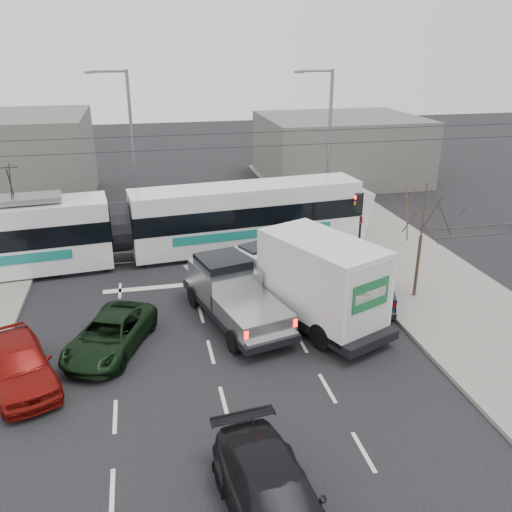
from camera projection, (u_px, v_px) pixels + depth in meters
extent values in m
plane|color=black|center=(256.00, 347.00, 19.95)|extent=(120.00, 120.00, 0.00)
cube|color=gray|center=(476.00, 320.00, 21.69)|extent=(6.00, 60.00, 0.15)
cube|color=#33302D|center=(217.00, 251.00, 29.02)|extent=(60.00, 1.60, 0.03)
cube|color=slate|center=(339.00, 148.00, 43.18)|extent=(12.00, 10.00, 5.00)
cylinder|color=#47382B|center=(417.00, 266.00, 23.15)|extent=(0.14, 0.14, 2.75)
cylinder|color=#47382B|center=(424.00, 210.00, 22.23)|extent=(0.07, 0.07, 2.25)
cylinder|color=black|center=(360.00, 229.00, 26.43)|extent=(0.12, 0.12, 3.60)
cube|color=black|center=(358.00, 203.00, 25.91)|extent=(0.28, 0.28, 0.95)
cylinder|color=#FF0C07|center=(356.00, 197.00, 25.77)|extent=(0.06, 0.20, 0.20)
cylinder|color=orange|center=(355.00, 203.00, 25.88)|extent=(0.06, 0.20, 0.20)
cylinder|color=#05330C|center=(355.00, 209.00, 25.99)|extent=(0.06, 0.20, 0.20)
cube|color=white|center=(362.00, 220.00, 26.10)|extent=(0.02, 0.30, 0.40)
cylinder|color=slate|center=(329.00, 148.00, 32.47)|extent=(0.20, 0.20, 9.00)
cylinder|color=slate|center=(316.00, 71.00, 30.64)|extent=(2.00, 0.14, 0.14)
cube|color=slate|center=(299.00, 72.00, 30.47)|extent=(0.55, 0.25, 0.14)
cylinder|color=slate|center=(133.00, 149.00, 32.02)|extent=(0.20, 0.20, 9.00)
cylinder|color=slate|center=(108.00, 71.00, 30.19)|extent=(2.00, 0.14, 0.14)
cube|color=slate|center=(90.00, 72.00, 30.01)|extent=(0.55, 0.25, 0.14)
cylinder|color=black|center=(214.00, 148.00, 26.99)|extent=(60.00, 0.03, 0.03)
cylinder|color=black|center=(213.00, 134.00, 26.73)|extent=(60.00, 0.03, 0.03)
cube|color=white|center=(247.00, 231.00, 29.09)|extent=(12.37, 3.78, 1.48)
cube|color=black|center=(247.00, 211.00, 28.66)|extent=(12.43, 3.82, 1.01)
cube|color=white|center=(247.00, 194.00, 28.33)|extent=(12.36, 3.68, 0.94)
cube|color=#17776D|center=(255.00, 234.00, 27.85)|extent=(8.48, 0.89, 0.47)
cylinder|color=black|center=(120.00, 227.00, 26.83)|extent=(1.19, 2.53, 2.45)
cube|color=slate|center=(29.00, 198.00, 25.02)|extent=(2.98, 1.81, 0.24)
cube|color=black|center=(82.00, 264.00, 26.90)|extent=(2.10, 2.35, 0.34)
cube|color=black|center=(162.00, 255.00, 28.04)|extent=(2.10, 2.35, 0.34)
cube|color=black|center=(304.00, 239.00, 30.34)|extent=(2.10, 2.35, 0.34)
cube|color=black|center=(236.00, 308.00, 21.49)|extent=(3.71, 6.72, 0.27)
cube|color=#A2A5A6|center=(224.00, 280.00, 22.16)|extent=(2.75, 3.13, 1.26)
cube|color=black|center=(223.00, 264.00, 22.01)|extent=(2.28, 2.32, 0.60)
cube|color=#A2A5A6|center=(210.00, 272.00, 23.53)|extent=(2.31, 1.63, 0.60)
cube|color=#A2A5A6|center=(252.00, 313.00, 20.16)|extent=(2.80, 3.31, 0.71)
cube|color=silver|center=(273.00, 341.00, 18.90)|extent=(2.01, 0.69, 0.20)
cube|color=#FF0C07|center=(246.00, 335.00, 18.45)|extent=(0.17, 0.12, 0.31)
cube|color=#FF0C07|center=(295.00, 323.00, 19.25)|extent=(0.17, 0.12, 0.31)
cylinder|color=black|center=(194.00, 297.00, 22.83)|extent=(0.52, 0.93, 0.88)
cylinder|color=black|center=(238.00, 288.00, 23.67)|extent=(0.52, 0.93, 0.88)
cylinder|color=black|center=(234.00, 341.00, 19.44)|extent=(0.52, 0.93, 0.88)
cylinder|color=black|center=(283.00, 329.00, 20.28)|extent=(0.52, 0.93, 0.88)
cube|color=black|center=(308.00, 307.00, 21.70)|extent=(5.18, 7.63, 0.36)
cube|color=white|center=(267.00, 265.00, 23.44)|extent=(2.86, 2.54, 1.66)
cube|color=black|center=(265.00, 251.00, 23.32)|extent=(2.33, 1.88, 0.62)
cube|color=silver|center=(322.00, 278.00, 20.59)|extent=(4.25, 5.51, 3.05)
cube|color=silver|center=(369.00, 301.00, 18.75)|extent=(2.02, 0.92, 2.69)
cube|color=#155B2E|center=(371.00, 295.00, 18.62)|extent=(1.60, 0.72, 1.04)
cube|color=black|center=(371.00, 345.00, 19.18)|extent=(2.15, 1.13, 0.19)
cylinder|color=black|center=(252.00, 295.00, 22.88)|extent=(0.66, 0.98, 0.93)
cylinder|color=black|center=(292.00, 283.00, 24.07)|extent=(0.66, 0.98, 0.93)
cylinder|color=black|center=(322.00, 337.00, 19.60)|extent=(0.70, 1.07, 1.03)
cylinder|color=black|center=(364.00, 320.00, 20.79)|extent=(0.70, 1.07, 1.03)
cube|color=black|center=(369.00, 292.00, 23.15)|extent=(2.98, 4.81, 0.23)
cube|color=black|center=(369.00, 271.00, 23.67)|extent=(2.14, 2.31, 1.04)
cube|color=black|center=(369.00, 258.00, 23.55)|extent=(1.77, 1.73, 0.50)
cube|color=black|center=(366.00, 266.00, 24.75)|extent=(1.76, 1.26, 0.50)
cube|color=black|center=(372.00, 294.00, 22.10)|extent=(2.18, 2.44, 0.59)
cube|color=silver|center=(375.00, 313.00, 21.10)|extent=(1.51, 0.63, 0.16)
cube|color=#590505|center=(356.00, 303.00, 21.13)|extent=(0.14, 0.11, 0.25)
cube|color=#590505|center=(394.00, 305.00, 21.00)|extent=(0.14, 0.11, 0.25)
cylinder|color=black|center=(349.00, 280.00, 24.61)|extent=(0.46, 0.77, 0.72)
cylinder|color=black|center=(383.00, 281.00, 24.47)|extent=(0.46, 0.77, 0.72)
cylinder|color=black|center=(353.00, 309.00, 21.94)|extent=(0.46, 0.77, 0.72)
cylinder|color=black|center=(392.00, 311.00, 21.80)|extent=(0.46, 0.77, 0.72)
imported|color=black|center=(110.00, 334.00, 19.50)|extent=(3.76, 5.08, 1.28)
imported|color=maroon|center=(19.00, 363.00, 17.51)|extent=(3.36, 4.96, 1.57)
imported|color=black|center=(275.00, 501.00, 12.33)|extent=(2.64, 5.25, 1.46)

